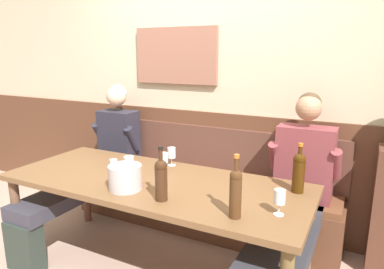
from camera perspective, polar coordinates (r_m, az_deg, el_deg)
name	(u,v)px	position (r m, az deg, el deg)	size (l,w,h in m)	color
room_wall_back	(211,76)	(3.23, 3.17, 9.67)	(6.80, 0.12, 2.80)	beige
wood_wainscot_panel	(208,167)	(3.35, 2.66, -5.36)	(6.80, 0.03, 1.07)	brown
wall_bench	(198,199)	(3.26, 1.06, -10.65)	(2.50, 0.42, 0.94)	brown
dining_table	(154,189)	(2.53, -6.29, -8.99)	(2.20, 0.88, 0.72)	brown
person_left_seat	(95,161)	(3.32, -15.70, -4.28)	(0.48, 1.34, 1.31)	#2A352F
person_center_left_seat	(294,199)	(2.52, 16.40, -10.21)	(0.53, 1.33, 1.32)	#292D2F
ice_bucket	(125,177)	(2.34, -10.94, -6.94)	(0.22, 0.22, 0.16)	#BFB4B7
wine_bottle_green_tall	(299,171)	(2.34, 17.18, -5.79)	(0.08, 0.08, 0.33)	#3D2207
wine_bottle_amber_mid	(236,191)	(1.91, 7.19, -9.27)	(0.07, 0.07, 0.36)	#492B15
wine_bottle_clear_water	(161,178)	(2.12, -5.12, -7.18)	(0.08, 0.08, 0.34)	#3D2414
wine_glass_by_bottle	(129,162)	(2.59, -10.35, -4.49)	(0.07, 0.07, 0.15)	silver
wine_glass_mid_right	(280,197)	(2.00, 14.24, -10.03)	(0.06, 0.06, 0.15)	silver
wine_glass_center_front	(163,158)	(2.63, -4.74, -3.92)	(0.07, 0.07, 0.15)	silver
wine_glass_left_end	(172,154)	(2.78, -3.39, -3.20)	(0.07, 0.07, 0.15)	silver
water_tumbler_left	(114,165)	(2.75, -12.79, -4.87)	(0.06, 0.06, 0.08)	silver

